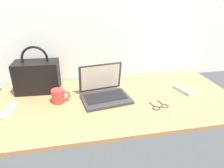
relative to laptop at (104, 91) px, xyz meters
name	(u,v)px	position (x,y,z in m)	size (l,w,h in m)	color
desk	(117,102)	(0.08, -0.05, -0.06)	(1.60, 0.76, 0.03)	#A87A4C
laptop	(104,91)	(0.00, 0.00, 0.00)	(0.34, 0.30, 0.22)	#2D2D33
coffee_mug	(58,96)	(-0.30, -0.01, 0.00)	(0.12, 0.08, 0.09)	red
remote_control_near	(8,111)	(-0.59, -0.08, -0.03)	(0.09, 0.17, 0.02)	#B7B7B7
remote_control_far	(183,90)	(0.57, -0.02, -0.03)	(0.09, 0.17, 0.02)	#B7B7B7
eyeglasses	(160,107)	(0.32, -0.20, -0.04)	(0.12, 0.12, 0.01)	#333338
handbag	(37,76)	(-0.44, 0.19, 0.07)	(0.31, 0.18, 0.33)	black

